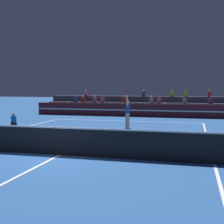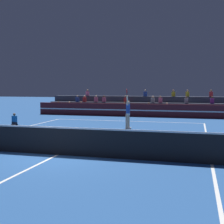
% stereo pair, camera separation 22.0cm
% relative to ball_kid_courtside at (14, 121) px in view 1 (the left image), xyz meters
% --- Properties ---
extents(ground_plane, '(120.00, 120.00, 0.00)m').
position_rel_ball_kid_courtside_xyz_m(ground_plane, '(6.39, -7.13, -0.33)').
color(ground_plane, '#285699').
extents(court_lines, '(11.10, 23.90, 0.01)m').
position_rel_ball_kid_courtside_xyz_m(court_lines, '(6.39, -7.13, -0.33)').
color(court_lines, white).
rests_on(court_lines, ground).
extents(tennis_net, '(12.00, 0.10, 1.10)m').
position_rel_ball_kid_courtside_xyz_m(tennis_net, '(6.39, -7.13, 0.21)').
color(tennis_net, black).
rests_on(tennis_net, ground).
extents(sponsor_banner_wall, '(18.00, 0.26, 1.10)m').
position_rel_ball_kid_courtside_xyz_m(sponsor_banner_wall, '(6.39, 8.43, 0.22)').
color(sponsor_banner_wall, '#51191E').
rests_on(sponsor_banner_wall, ground).
extents(bleacher_stand, '(17.76, 2.85, 2.28)m').
position_rel_ball_kid_courtside_xyz_m(bleacher_stand, '(6.39, 10.96, 0.32)').
color(bleacher_stand, '#383D4C').
rests_on(bleacher_stand, ground).
extents(ball_kid_courtside, '(0.30, 0.36, 0.84)m').
position_rel_ball_kid_courtside_xyz_m(ball_kid_courtside, '(0.00, 0.00, 0.00)').
color(ball_kid_courtside, black).
rests_on(ball_kid_courtside, ground).
extents(tennis_player, '(0.33, 1.05, 2.47)m').
position_rel_ball_kid_courtside_xyz_m(tennis_player, '(7.39, 0.52, 0.66)').
color(tennis_player, beige).
rests_on(tennis_player, ground).
extents(tennis_ball, '(0.07, 0.07, 0.07)m').
position_rel_ball_kid_courtside_xyz_m(tennis_ball, '(6.13, -5.93, -0.30)').
color(tennis_ball, '#C6DB33').
rests_on(tennis_ball, ground).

